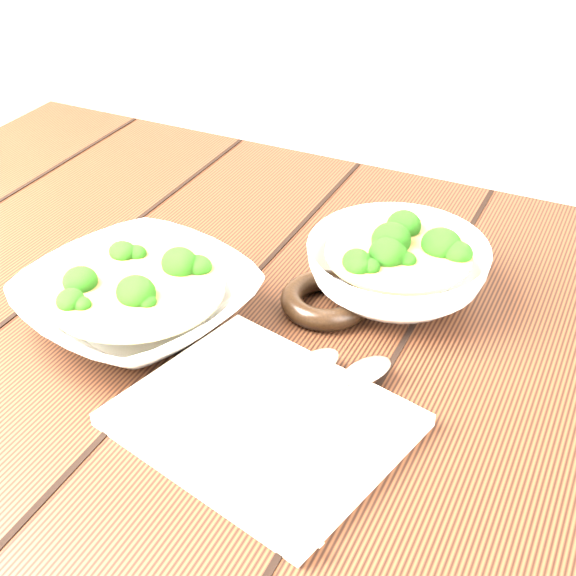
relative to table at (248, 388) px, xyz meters
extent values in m
cube|color=#391E10|center=(0.00, 0.00, 0.10)|extent=(1.20, 0.80, 0.04)
cube|color=#391E10|center=(-0.54, 0.34, -0.28)|extent=(0.07, 0.07, 0.71)
imported|color=silver|center=(-0.09, -0.08, 0.15)|extent=(0.29, 0.29, 0.06)
cylinder|color=#A48A49|center=(-0.09, -0.08, 0.17)|extent=(0.19, 0.19, 0.00)
ellipsoid|color=#2C6A17|center=(-0.06, -0.07, 0.17)|extent=(0.04, 0.03, 0.03)
ellipsoid|color=#2C6A17|center=(-0.08, -0.04, 0.17)|extent=(0.04, 0.03, 0.03)
ellipsoid|color=#2C6A17|center=(-0.13, -0.04, 0.17)|extent=(0.04, 0.03, 0.03)
ellipsoid|color=#2C6A17|center=(-0.11, -0.08, 0.17)|extent=(0.04, 0.03, 0.03)
ellipsoid|color=#2C6A17|center=(-0.10, -0.12, 0.17)|extent=(0.04, 0.03, 0.03)
ellipsoid|color=#2C6A17|center=(-0.04, -0.12, 0.17)|extent=(0.04, 0.03, 0.03)
imported|color=silver|center=(0.14, 0.10, 0.15)|extent=(0.24, 0.24, 0.06)
cylinder|color=#A48A49|center=(0.14, 0.10, 0.17)|extent=(0.16, 0.16, 0.00)
ellipsoid|color=#2C6A17|center=(0.16, 0.10, 0.18)|extent=(0.04, 0.03, 0.03)
ellipsoid|color=#2C6A17|center=(0.15, 0.13, 0.18)|extent=(0.04, 0.03, 0.03)
ellipsoid|color=#2C6A17|center=(0.12, 0.14, 0.18)|extent=(0.04, 0.03, 0.03)
ellipsoid|color=#2C6A17|center=(0.12, 0.10, 0.18)|extent=(0.04, 0.03, 0.03)
ellipsoid|color=#2C6A17|center=(0.11, 0.07, 0.18)|extent=(0.04, 0.03, 0.03)
ellipsoid|color=#2C6A17|center=(0.15, 0.05, 0.18)|extent=(0.04, 0.03, 0.03)
ellipsoid|color=#2C6A17|center=(0.16, 0.08, 0.18)|extent=(0.04, 0.03, 0.03)
torus|color=black|center=(0.08, 0.04, 0.13)|extent=(0.12, 0.12, 0.02)
cube|color=beige|center=(0.10, -0.16, 0.13)|extent=(0.28, 0.25, 0.01)
cylinder|color=#B9B1A3|center=(0.09, -0.16, 0.14)|extent=(0.06, 0.15, 0.01)
ellipsoid|color=#B9B1A3|center=(0.12, -0.07, 0.14)|extent=(0.05, 0.07, 0.01)
cylinder|color=#B9B1A3|center=(0.13, -0.15, 0.14)|extent=(0.07, 0.14, 0.01)
ellipsoid|color=#B9B1A3|center=(0.17, -0.06, 0.14)|extent=(0.05, 0.07, 0.01)
camera|label=1|loc=(0.36, -0.63, 0.64)|focal=50.00mm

